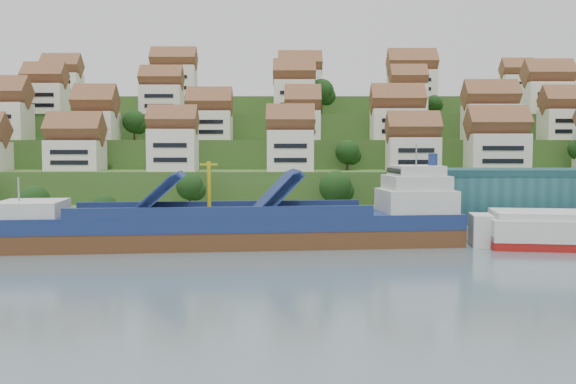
{
  "coord_description": "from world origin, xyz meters",
  "views": [
    {
      "loc": [
        -0.36,
        -104.32,
        16.27
      ],
      "look_at": [
        -0.69,
        14.0,
        8.0
      ],
      "focal_mm": 40.0,
      "sensor_mm": 36.0,
      "label": 1
    }
  ],
  "objects": [
    {
      "name": "cargo_ship",
      "position": [
        -7.6,
        0.5,
        3.19
      ],
      "size": [
        76.0,
        19.93,
        16.64
      ],
      "rotation": [
        0.0,
        0.0,
        0.11
      ],
      "color": "#55311A",
      "rests_on": "ground"
    },
    {
      "name": "warehouse",
      "position": [
        52.0,
        17.0,
        7.2
      ],
      "size": [
        60.0,
        15.0,
        10.0
      ],
      "primitive_type": "cube",
      "color": "#21555B",
      "rests_on": "quay"
    },
    {
      "name": "flagpole",
      "position": [
        18.11,
        10.0,
        6.88
      ],
      "size": [
        1.28,
        0.16,
        8.0
      ],
      "color": "gray",
      "rests_on": "quay"
    },
    {
      "name": "ground",
      "position": [
        0.0,
        0.0,
        0.0
      ],
      "size": [
        300.0,
        300.0,
        0.0
      ],
      "primitive_type": "plane",
      "color": "slate",
      "rests_on": "ground"
    },
    {
      "name": "hillside_trees",
      "position": [
        -15.34,
        43.14,
        16.1
      ],
      "size": [
        140.88,
        62.71,
        32.58
      ],
      "color": "#183A13",
      "rests_on": "ground"
    },
    {
      "name": "hillside",
      "position": [
        0.0,
        103.55,
        10.66
      ],
      "size": [
        260.0,
        128.0,
        31.0
      ],
      "color": "#2D4C1E",
      "rests_on": "ground"
    },
    {
      "name": "quay",
      "position": [
        20.0,
        15.0,
        1.1
      ],
      "size": [
        180.0,
        14.0,
        2.2
      ],
      "primitive_type": "cube",
      "color": "gray",
      "rests_on": "ground"
    },
    {
      "name": "hillside_village",
      "position": [
        2.09,
        60.25,
        24.15
      ],
      "size": [
        157.6,
        62.9,
        29.27
      ],
      "color": "white",
      "rests_on": "ground"
    }
  ]
}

